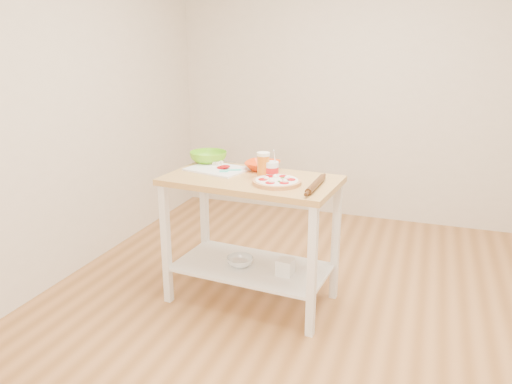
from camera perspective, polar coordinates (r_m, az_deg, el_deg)
The scene contains 13 objects.
room_shell at distance 2.86m, azimuth 7.80°, elevation 8.31°, with size 4.04×4.54×2.74m.
prep_island at distance 3.38m, azimuth -0.53°, elevation -2.47°, with size 1.18×0.71×0.90m.
pizza at distance 3.16m, azimuth 2.40°, elevation 1.22°, with size 0.31×0.31×0.05m.
cutting_board at distance 3.52m, azimuth -4.37°, elevation 2.68°, with size 0.46×0.39×0.04m.
spatula at distance 3.43m, azimuth -3.07°, elevation 2.47°, with size 0.14×0.10×0.01m.
knife at distance 3.73m, azimuth -4.79°, elevation 3.67°, with size 0.27×0.04×0.01m.
orange_bowl at distance 3.50m, azimuth 0.75°, elevation 3.03°, with size 0.24×0.24×0.06m, color #E43E0A.
green_bowl at distance 3.71m, azimuth -5.46°, elevation 3.97°, with size 0.27×0.27×0.09m, color #67BC16.
beer_pint at distance 3.28m, azimuth 0.84°, elevation 3.11°, with size 0.08×0.08×0.17m.
yogurt_tub at distance 3.28m, azimuth 1.81°, elevation 2.55°, with size 0.09×0.09×0.20m.
rolling_pin at distance 3.09m, azimuth 6.83°, elevation 0.85°, with size 0.04×0.04×0.36m, color #502C12.
shelf_glass_bowl at distance 3.52m, azimuth -1.86°, elevation -7.94°, with size 0.19×0.19×0.06m, color silver.
shelf_bin at distance 3.39m, azimuth 3.37°, elevation -8.52°, with size 0.11×0.11×0.11m, color white.
Camera 1 is at (0.58, -2.77, 1.78)m, focal length 35.00 mm.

